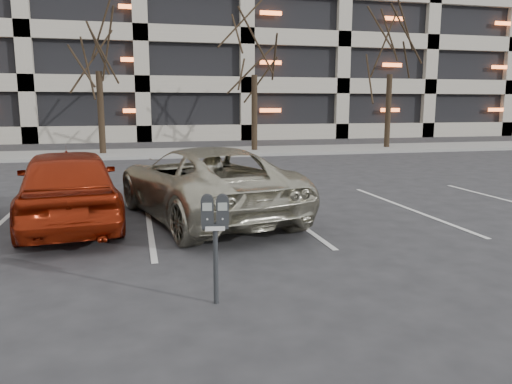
{
  "coord_description": "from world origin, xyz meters",
  "views": [
    {
      "loc": [
        -1.62,
        -7.35,
        2.26
      ],
      "look_at": [
        -0.02,
        -0.8,
        1.08
      ],
      "focal_mm": 35.0,
      "sensor_mm": 36.0,
      "label": 1
    }
  ],
  "objects_px": {
    "parking_meter": "(215,222)",
    "tree_b": "(96,18)",
    "tree_d": "(392,27)",
    "car_red": "(68,186)",
    "suv_silver": "(204,182)",
    "tree_c": "(254,26)"
  },
  "relations": [
    {
      "from": "tree_b",
      "to": "suv_silver",
      "type": "relative_size",
      "value": 1.46
    },
    {
      "from": "tree_d",
      "to": "tree_c",
      "type": "bearing_deg",
      "value": 180.0
    },
    {
      "from": "parking_meter",
      "to": "car_red",
      "type": "distance_m",
      "value": 4.84
    },
    {
      "from": "car_red",
      "to": "tree_d",
      "type": "bearing_deg",
      "value": -142.41
    },
    {
      "from": "tree_b",
      "to": "tree_c",
      "type": "bearing_deg",
      "value": 0.0
    },
    {
      "from": "parking_meter",
      "to": "suv_silver",
      "type": "relative_size",
      "value": 0.22
    },
    {
      "from": "tree_b",
      "to": "car_red",
      "type": "bearing_deg",
      "value": -89.36
    },
    {
      "from": "tree_d",
      "to": "parking_meter",
      "type": "bearing_deg",
      "value": -123.27
    },
    {
      "from": "tree_c",
      "to": "suv_silver",
      "type": "distance_m",
      "value": 15.06
    },
    {
      "from": "tree_b",
      "to": "tree_c",
      "type": "relative_size",
      "value": 1.02
    },
    {
      "from": "car_red",
      "to": "suv_silver",
      "type": "bearing_deg",
      "value": 175.01
    },
    {
      "from": "suv_silver",
      "to": "car_red",
      "type": "height_order",
      "value": "car_red"
    },
    {
      "from": "tree_d",
      "to": "car_red",
      "type": "relative_size",
      "value": 1.88
    },
    {
      "from": "tree_c",
      "to": "suv_silver",
      "type": "bearing_deg",
      "value": -107.65
    },
    {
      "from": "tree_b",
      "to": "tree_d",
      "type": "relative_size",
      "value": 0.98
    },
    {
      "from": "parking_meter",
      "to": "tree_b",
      "type": "bearing_deg",
      "value": 106.4
    },
    {
      "from": "tree_d",
      "to": "parking_meter",
      "type": "xyz_separation_m",
      "value": [
        -11.77,
        -17.94,
        -5.08
      ]
    },
    {
      "from": "suv_silver",
      "to": "car_red",
      "type": "relative_size",
      "value": 1.27
    },
    {
      "from": "tree_d",
      "to": "car_red",
      "type": "height_order",
      "value": "tree_d"
    },
    {
      "from": "tree_d",
      "to": "tree_b",
      "type": "bearing_deg",
      "value": 180.0
    },
    {
      "from": "tree_c",
      "to": "parking_meter",
      "type": "distance_m",
      "value": 19.2
    },
    {
      "from": "suv_silver",
      "to": "car_red",
      "type": "distance_m",
      "value": 2.56
    }
  ]
}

